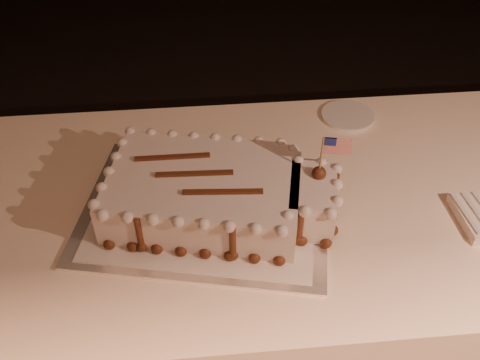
{
  "coord_description": "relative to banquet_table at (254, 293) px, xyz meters",
  "views": [
    {
      "loc": [
        -0.13,
        -0.31,
        1.63
      ],
      "look_at": [
        -0.04,
        0.57,
        0.84
      ],
      "focal_mm": 40.0,
      "sensor_mm": 36.0,
      "label": 1
    }
  ],
  "objects": [
    {
      "name": "room_shell",
      "position": [
        0.0,
        -0.6,
        1.02
      ],
      "size": [
        6.1,
        8.1,
        2.9
      ],
      "color": "black",
      "rests_on": "ground"
    },
    {
      "name": "side_plate",
      "position": [
        0.3,
        0.3,
        0.38
      ],
      "size": [
        0.15,
        0.15,
        0.01
      ],
      "primitive_type": "cylinder",
      "color": "silver",
      "rests_on": "banquet_table"
    },
    {
      "name": "doily",
      "position": [
        -0.12,
        -0.03,
        0.38
      ],
      "size": [
        0.57,
        0.48,
        0.0
      ],
      "primitive_type": "cube",
      "rotation": [
        0.0,
        0.0,
        -0.22
      ],
      "color": "white",
      "rests_on": "cake_board"
    },
    {
      "name": "banquet_table",
      "position": [
        0.0,
        0.0,
        0.0
      ],
      "size": [
        2.4,
        0.8,
        0.75
      ],
      "primitive_type": "cube",
      "color": "#FFE2C5",
      "rests_on": "ground"
    },
    {
      "name": "cake_board",
      "position": [
        -0.12,
        -0.03,
        0.38
      ],
      "size": [
        0.64,
        0.53,
        0.01
      ],
      "primitive_type": "cube",
      "rotation": [
        0.0,
        0.0,
        -0.22
      ],
      "color": "white",
      "rests_on": "banquet_table"
    },
    {
      "name": "sheet_cake",
      "position": [
        -0.09,
        -0.04,
        0.44
      ],
      "size": [
        0.55,
        0.38,
        0.21
      ],
      "color": "silver",
      "rests_on": "doily"
    }
  ]
}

